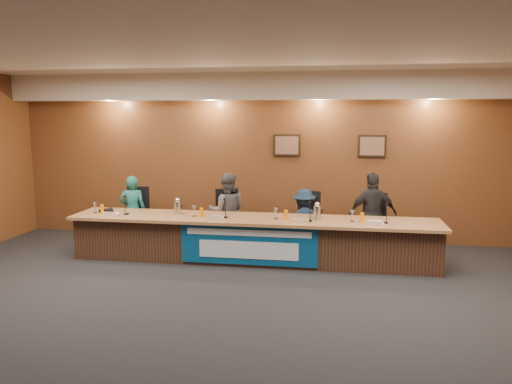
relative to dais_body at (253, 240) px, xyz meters
The scene contains 39 objects.
floor 2.43m from the dais_body, 90.00° to the right, with size 10.00×10.00×0.00m, color black.
ceiling 3.73m from the dais_body, 90.00° to the right, with size 10.00×8.00×0.04m, color silver.
wall_back 2.03m from the dais_body, 90.00° to the left, with size 10.00×0.04×3.20m, color brown.
soffit 2.93m from the dais_body, 90.00° to the left, with size 10.00×0.50×0.50m, color beige.
dais_body is the anchor object (origin of this frame).
dais_top 0.38m from the dais_body, 90.00° to the right, with size 6.10×0.95×0.05m, color #96653D.
banner 0.42m from the dais_body, 90.00° to the right, with size 2.20×0.02×0.65m, color navy.
banner_text_upper 0.49m from the dais_body, 90.00° to the right, with size 2.00×0.01×0.10m, color silver.
banner_text_lower 0.43m from the dais_body, 90.00° to the right, with size 1.60×0.01×0.28m, color silver.
wall_photo_left 2.21m from the dais_body, 75.71° to the left, with size 0.52×0.04×0.42m, color black.
wall_photo_right 2.95m from the dais_body, 38.13° to the left, with size 0.52×0.04×0.42m, color black.
panelist_a 2.48m from the dais_body, 165.18° to the left, with size 0.48×0.32×1.32m, color #1A605A.
panelist_b 0.93m from the dais_body, 132.64° to the left, with size 0.69×0.53×1.41m, color #4D4D52.
panelist_c 1.05m from the dais_body, 37.98° to the left, with size 0.74×0.43×1.15m, color #102236.
panelist_d 2.12m from the dais_body, 17.55° to the left, with size 0.85×0.36×1.46m, color black.
office_chair_a 2.49m from the dais_body, 162.95° to the left, with size 0.48×0.48×0.08m, color black.
office_chair_b 0.94m from the dais_body, 128.47° to the left, with size 0.48×0.48×0.08m, color black.
office_chair_c 1.09m from the dais_body, 42.14° to the left, with size 0.48×0.48×0.08m, color black.
office_chair_d 2.12m from the dais_body, 20.13° to the left, with size 0.48×0.48×0.08m, color black.
nameplate_a 2.44m from the dais_body, behind, with size 0.24×0.06×0.09m, color white.
microphone_a 2.20m from the dais_body, behind, with size 0.07×0.07×0.02m, color black.
juice_glass_a 2.67m from the dais_body, behind, with size 0.06×0.06×0.15m, color orange.
water_glass_a 2.79m from the dais_body, behind, with size 0.08×0.08×0.18m, color silver.
nameplate_b 0.79m from the dais_body, 151.51° to the right, with size 0.24×0.06×0.09m, color white.
microphone_b 0.61m from the dais_body, 162.68° to the right, with size 0.07×0.07×0.02m, color black.
juice_glass_b 0.98m from the dais_body, behind, with size 0.06×0.06×0.15m, color orange.
water_glass_b 1.10m from the dais_body, behind, with size 0.08×0.08×0.18m, color silver.
nameplate_c 0.99m from the dais_body, 21.81° to the right, with size 0.24×0.06×0.09m, color white.
microphone_c 1.06m from the dais_body, 10.88° to the right, with size 0.07×0.07×0.02m, color black.
juice_glass_c 0.73m from the dais_body, ahead, with size 0.06×0.06×0.15m, color orange.
water_glass_c 0.63m from the dais_body, 11.65° to the right, with size 0.08×0.08×0.18m, color silver.
nameplate_d 2.03m from the dais_body, ahead, with size 0.24×0.06×0.09m, color white.
microphone_d 2.18m from the dais_body, ahead, with size 0.07×0.07×0.02m, color black.
juice_glass_d 1.84m from the dais_body, ahead, with size 0.06×0.06×0.15m, color orange.
water_glass_d 1.69m from the dais_body, ahead, with size 0.08×0.08×0.18m, color silver.
carafe_left 1.41m from the dais_body, behind, with size 0.12×0.12×0.22m, color silver.
carafe_right 1.18m from the dais_body, ahead, with size 0.12×0.12×0.23m, color silver.
speakerphone 2.61m from the dais_body, behind, with size 0.32×0.32×0.05m, color black.
paper_stack 2.04m from the dais_body, ahead, with size 0.22×0.30×0.01m, color white.
Camera 1 is at (1.36, -5.60, 2.43)m, focal length 35.00 mm.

